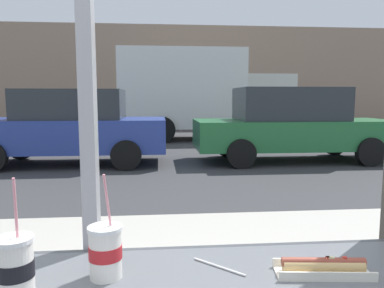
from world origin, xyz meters
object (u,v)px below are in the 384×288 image
object	(u,v)px
soda_cup_right	(105,251)
parked_car_green	(292,125)
hotdog_tray_far	(323,267)
parked_car_blue	(70,127)
box_truck	(200,93)
soda_cup_left	(15,268)

from	to	relation	value
soda_cup_right	parked_car_green	world-z (taller)	parked_car_green
hotdog_tray_far	parked_car_blue	bearing A→B (deg)	107.97
soda_cup_right	box_truck	distance (m)	12.79
soda_cup_right	hotdog_tray_far	distance (m)	0.64
soda_cup_left	hotdog_tray_far	world-z (taller)	soda_cup_left
box_truck	hotdog_tray_far	bearing A→B (deg)	-94.71
box_truck	parked_car_blue	bearing A→B (deg)	-124.91
hotdog_tray_far	parked_car_blue	size ratio (longest dim) A/B	0.07
soda_cup_left	parked_car_blue	xyz separation A→B (m)	(-1.63, 7.72, -0.20)
soda_cup_left	soda_cup_right	size ratio (longest dim) A/B	1.05
parked_car_blue	parked_car_green	world-z (taller)	parked_car_green
soda_cup_right	parked_car_blue	bearing A→B (deg)	103.63
hotdog_tray_far	parked_car_blue	world-z (taller)	parked_car_blue
hotdog_tray_far	box_truck	distance (m)	12.76
soda_cup_right	box_truck	size ratio (longest dim) A/B	0.05
soda_cup_left	parked_car_blue	size ratio (longest dim) A/B	0.07
soda_cup_right	parked_car_blue	xyz separation A→B (m)	(-1.84, 7.61, -0.20)
soda_cup_right	soda_cup_left	bearing A→B (deg)	-153.03
soda_cup_left	soda_cup_right	world-z (taller)	soda_cup_left
parked_car_green	box_truck	size ratio (longest dim) A/B	0.76
parked_car_green	soda_cup_right	bearing A→B (deg)	-113.70
parked_car_blue	box_truck	xyz separation A→B (m)	(3.53, 5.05, 0.85)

